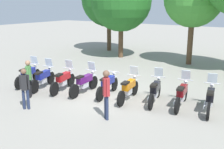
{
  "coord_description": "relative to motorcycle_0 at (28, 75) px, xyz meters",
  "views": [
    {
      "loc": [
        6.55,
        -9.19,
        4.01
      ],
      "look_at": [
        0.0,
        0.5,
        0.9
      ],
      "focal_mm": 43.01,
      "sensor_mm": 36.0,
      "label": 1
    }
  ],
  "objects": [
    {
      "name": "ground_plane",
      "position": [
        4.29,
        0.71,
        -0.52
      ],
      "size": [
        80.0,
        80.0,
        0.0
      ],
      "primitive_type": "plane",
      "color": "gray"
    },
    {
      "name": "motorcycle_0",
      "position": [
        0.0,
        0.0,
        0.0
      ],
      "size": [
        0.88,
        2.11,
        1.37
      ],
      "rotation": [
        0.0,
        0.0,
        1.89
      ],
      "color": "black",
      "rests_on": "ground_plane"
    },
    {
      "name": "motorcycle_1",
      "position": [
        1.07,
        0.01,
        0.0
      ],
      "size": [
        0.88,
        2.11,
        1.37
      ],
      "rotation": [
        0.0,
        0.0,
        1.89
      ],
      "color": "black",
      "rests_on": "ground_plane"
    },
    {
      "name": "motorcycle_2",
      "position": [
        2.14,
        0.29,
        0.0
      ],
      "size": [
        0.77,
        2.15,
        1.37
      ],
      "rotation": [
        0.0,
        0.0,
        1.82
      ],
      "color": "black",
      "rests_on": "ground_plane"
    },
    {
      "name": "motorcycle_3",
      "position": [
        3.21,
        0.56,
        0.0
      ],
      "size": [
        0.62,
        2.19,
        1.37
      ],
      "rotation": [
        0.0,
        0.0,
        1.66
      ],
      "color": "black",
      "rests_on": "ground_plane"
    },
    {
      "name": "motorcycle_4",
      "position": [
        4.28,
        0.89,
        -0.01
      ],
      "size": [
        0.67,
        2.17,
        0.99
      ],
      "rotation": [
        0.0,
        0.0,
        1.76
      ],
      "color": "black",
      "rests_on": "ground_plane"
    },
    {
      "name": "motorcycle_5",
      "position": [
        5.35,
        0.91,
        0.0
      ],
      "size": [
        0.62,
        2.18,
        1.37
      ],
      "rotation": [
        0.0,
        0.0,
        1.72
      ],
      "color": "black",
      "rests_on": "ground_plane"
    },
    {
      "name": "motorcycle_6",
      "position": [
        6.41,
        1.27,
        0.0
      ],
      "size": [
        0.77,
        2.15,
        1.37
      ],
      "rotation": [
        0.0,
        0.0,
        1.82
      ],
      "color": "black",
      "rests_on": "ground_plane"
    },
    {
      "name": "motorcycle_7",
      "position": [
        7.48,
        1.46,
        0.0
      ],
      "size": [
        0.62,
        2.18,
        1.37
      ],
      "rotation": [
        0.0,
        0.0,
        1.72
      ],
      "color": "black",
      "rests_on": "ground_plane"
    },
    {
      "name": "motorcycle_8",
      "position": [
        8.55,
        1.56,
        0.0
      ],
      "size": [
        0.7,
        2.17,
        1.37
      ],
      "rotation": [
        0.0,
        0.0,
        1.77
      ],
      "color": "black",
      "rests_on": "ground_plane"
    },
    {
      "name": "person_0",
      "position": [
        1.58,
        -1.22,
        0.45
      ],
      "size": [
        0.3,
        0.37,
        1.66
      ],
      "rotation": [
        0.0,
        0.0,
        3.77
      ],
      "color": "black",
      "rests_on": "ground_plane"
    },
    {
      "name": "person_1",
      "position": [
        2.57,
        -2.22,
        0.43
      ],
      "size": [
        0.38,
        0.3,
        1.63
      ],
      "rotation": [
        0.0,
        0.0,
        2.13
      ],
      "color": "#232D4C",
      "rests_on": "ground_plane"
    },
    {
      "name": "person_2",
      "position": [
        5.7,
        -1.23,
        0.55
      ],
      "size": [
        0.36,
        0.33,
        1.8
      ],
      "rotation": [
        0.0,
        0.0,
        4.03
      ],
      "color": "#232D4C",
      "rests_on": "ground_plane"
    },
    {
      "name": "tree_1",
      "position": [
        0.03,
        8.69,
        3.66
      ],
      "size": [
        4.46,
        4.46,
        6.42
      ],
      "color": "brown",
      "rests_on": "ground_plane"
    }
  ]
}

